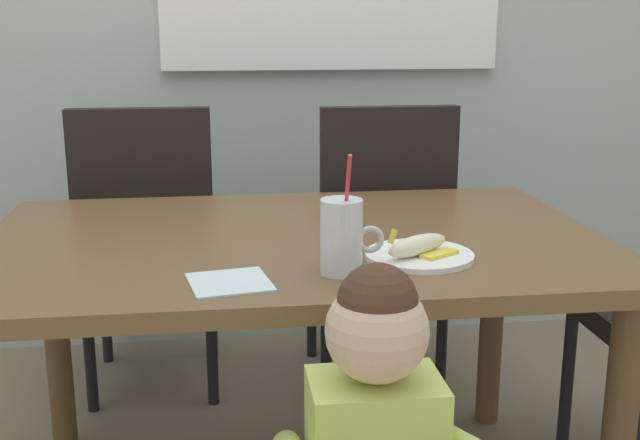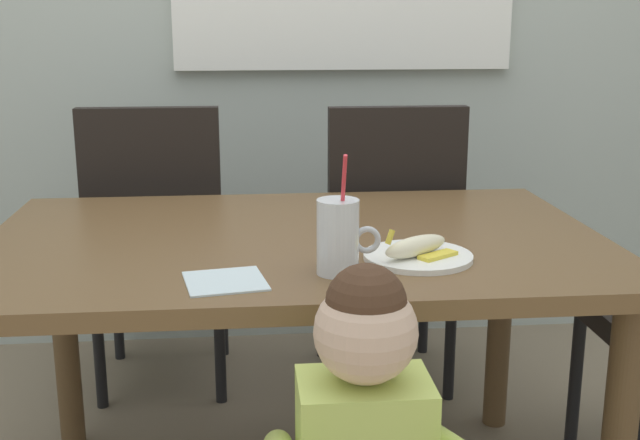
{
  "view_description": "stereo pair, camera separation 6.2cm",
  "coord_description": "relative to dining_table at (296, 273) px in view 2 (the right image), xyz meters",
  "views": [
    {
      "loc": [
        -0.18,
        -1.78,
        1.21
      ],
      "look_at": [
        0.05,
        -0.09,
        0.78
      ],
      "focal_mm": 44.62,
      "sensor_mm": 36.0,
      "label": 1
    },
    {
      "loc": [
        -0.12,
        -1.78,
        1.21
      ],
      "look_at": [
        0.05,
        -0.09,
        0.78
      ],
      "focal_mm": 44.62,
      "sensor_mm": 36.0,
      "label": 2
    }
  ],
  "objects": [
    {
      "name": "dining_table",
      "position": [
        0.0,
        0.0,
        0.0
      ],
      "size": [
        1.43,
        0.93,
        0.72
      ],
      "color": "brown",
      "rests_on": "ground"
    },
    {
      "name": "milk_cup",
      "position": [
        0.07,
        -0.29,
        0.16
      ],
      "size": [
        0.13,
        0.09,
        0.25
      ],
      "color": "silver",
      "rests_on": "dining_table"
    },
    {
      "name": "peeled_banana",
      "position": [
        0.24,
        -0.23,
        0.12
      ],
      "size": [
        0.17,
        0.15,
        0.07
      ],
      "rotation": [
        0.0,
        0.0,
        0.58
      ],
      "color": "#F4EAC6",
      "rests_on": "snack_plate"
    },
    {
      "name": "dining_chair_right",
      "position": [
        0.34,
        0.66,
        -0.09
      ],
      "size": [
        0.44,
        0.45,
        0.96
      ],
      "rotation": [
        0.0,
        0.0,
        3.14
      ],
      "color": "black",
      "rests_on": "ground"
    },
    {
      "name": "snack_plate",
      "position": [
        0.24,
        -0.21,
        0.1
      ],
      "size": [
        0.23,
        0.23,
        0.01
      ],
      "primitive_type": "cylinder",
      "color": "white",
      "rests_on": "dining_table"
    },
    {
      "name": "paper_napkin",
      "position": [
        -0.16,
        -0.32,
        0.09
      ],
      "size": [
        0.17,
        0.17,
        0.0
      ],
      "primitive_type": "cube",
      "rotation": [
        0.0,
        0.0,
        0.17
      ],
      "color": "silver",
      "rests_on": "dining_table"
    },
    {
      "name": "dining_chair_left",
      "position": [
        -0.4,
        0.71,
        -0.09
      ],
      "size": [
        0.44,
        0.45,
        0.96
      ],
      "rotation": [
        0.0,
        0.0,
        3.14
      ],
      "color": "black",
      "rests_on": "ground"
    }
  ]
}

